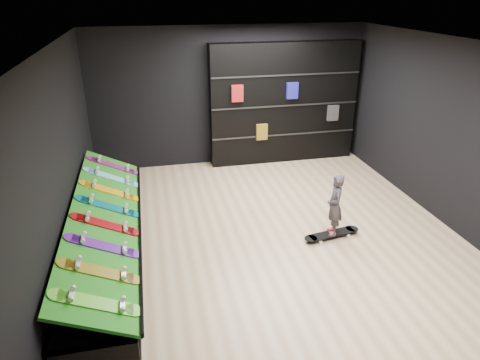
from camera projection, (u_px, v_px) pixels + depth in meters
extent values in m
cube|color=tan|center=(273.00, 239.00, 6.88)|extent=(6.00, 7.00, 0.01)
cube|color=white|center=(280.00, 45.00, 5.64)|extent=(6.00, 7.00, 0.01)
cube|color=black|center=(229.00, 97.00, 9.37)|extent=(6.00, 0.02, 3.00)
cube|color=black|center=(416.00, 314.00, 3.15)|extent=(6.00, 0.02, 3.00)
cube|color=black|center=(60.00, 169.00, 5.66)|extent=(0.02, 7.00, 3.00)
cube|color=black|center=(455.00, 137.00, 6.86)|extent=(0.02, 7.00, 3.00)
cube|color=#14630F|center=(106.00, 217.00, 6.09)|extent=(0.92, 4.50, 0.46)
cube|color=black|center=(284.00, 104.00, 9.53)|extent=(3.32, 0.39, 2.65)
imported|color=black|center=(334.00, 216.00, 6.75)|extent=(0.21, 0.26, 0.60)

